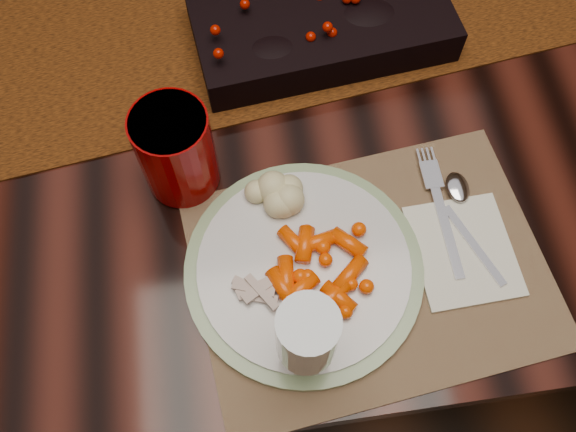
{
  "coord_description": "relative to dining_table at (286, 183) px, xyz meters",
  "views": [
    {
      "loc": [
        -0.08,
        -0.57,
        1.44
      ],
      "look_at": [
        -0.03,
        -0.27,
        0.8
      ],
      "focal_mm": 38.0,
      "sensor_mm": 36.0,
      "label": 1
    }
  ],
  "objects": [
    {
      "name": "floor",
      "position": [
        0.0,
        0.0,
        -0.38
      ],
      "size": [
        5.0,
        5.0,
        0.0
      ],
      "primitive_type": "plane",
      "color": "black",
      "rests_on": "ground"
    },
    {
      "name": "dining_table",
      "position": [
        0.0,
        0.0,
        0.0
      ],
      "size": [
        1.8,
        1.0,
        0.75
      ],
      "primitive_type": "cube",
      "color": "black",
      "rests_on": "floor"
    },
    {
      "name": "table_runner",
      "position": [
        -0.01,
        0.09,
        0.38
      ],
      "size": [
        1.77,
        0.6,
        0.0
      ],
      "primitive_type": "cube",
      "rotation": [
        0.0,
        0.0,
        0.14
      ],
      "color": "#33230A",
      "rests_on": "dining_table"
    },
    {
      "name": "centerpiece",
      "position": [
        0.06,
        0.03,
        0.41
      ],
      "size": [
        0.38,
        0.22,
        0.07
      ],
      "primitive_type": null,
      "rotation": [
        0.0,
        0.0,
        0.11
      ],
      "color": "black",
      "rests_on": "table_runner"
    },
    {
      "name": "placemat_main",
      "position": [
        0.06,
        -0.33,
        0.38
      ],
      "size": [
        0.45,
        0.35,
        0.0
      ],
      "primitive_type": "cube",
      "rotation": [
        0.0,
        0.0,
        0.12
      ],
      "color": "brown",
      "rests_on": "dining_table"
    },
    {
      "name": "dinner_plate",
      "position": [
        -0.02,
        -0.32,
        0.39
      ],
      "size": [
        0.33,
        0.33,
        0.02
      ],
      "primitive_type": "cylinder",
      "rotation": [
        0.0,
        0.0,
        -0.16
      ],
      "color": "silver",
      "rests_on": "placemat_main"
    },
    {
      "name": "baby_carrots",
      "position": [
        -0.01,
        -0.33,
        0.4
      ],
      "size": [
        0.14,
        0.12,
        0.02
      ],
      "primitive_type": null,
      "rotation": [
        0.0,
        0.0,
        -0.35
      ],
      "color": "#ED4300",
      "rests_on": "dinner_plate"
    },
    {
      "name": "mashed_potatoes",
      "position": [
        -0.05,
        -0.24,
        0.42
      ],
      "size": [
        0.08,
        0.07,
        0.04
      ],
      "primitive_type": null,
      "rotation": [
        0.0,
        0.0,
        0.02
      ],
      "color": "#DDC675",
      "rests_on": "dinner_plate"
    },
    {
      "name": "turkey_shreds",
      "position": [
        -0.08,
        -0.35,
        0.4
      ],
      "size": [
        0.09,
        0.08,
        0.02
      ],
      "primitive_type": null,
      "rotation": [
        0.0,
        0.0,
        -0.15
      ],
      "color": "tan",
      "rests_on": "dinner_plate"
    },
    {
      "name": "napkin",
      "position": [
        0.17,
        -0.33,
        0.38
      ],
      "size": [
        0.12,
        0.14,
        0.0
      ],
      "primitive_type": "cube",
      "rotation": [
        0.0,
        0.0,
        0.04
      ],
      "color": "silver",
      "rests_on": "placemat_main"
    },
    {
      "name": "fork",
      "position": [
        0.16,
        -0.28,
        0.39
      ],
      "size": [
        0.02,
        0.16,
        0.0
      ],
      "primitive_type": null,
      "rotation": [
        0.0,
        0.0,
        0.0
      ],
      "color": "silver",
      "rests_on": "napkin"
    },
    {
      "name": "spoon",
      "position": [
        0.19,
        -0.3,
        0.39
      ],
      "size": [
        0.08,
        0.15,
        0.0
      ],
      "primitive_type": null,
      "rotation": [
        0.0,
        0.0,
        0.37
      ],
      "color": "white",
      "rests_on": "napkin"
    },
    {
      "name": "red_cup",
      "position": [
        -0.16,
        -0.18,
        0.44
      ],
      "size": [
        0.1,
        0.1,
        0.13
      ],
      "primitive_type": "cylinder",
      "rotation": [
        0.0,
        0.0,
        0.04
      ],
      "color": "#7C0000",
      "rests_on": "placemat_main"
    },
    {
      "name": "wine_glass",
      "position": [
        -0.04,
        -0.43,
        0.46
      ],
      "size": [
        0.07,
        0.07,
        0.17
      ],
      "primitive_type": null,
      "rotation": [
        0.0,
        0.0,
        0.21
      ],
      "color": "white",
      "rests_on": "dining_table"
    }
  ]
}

